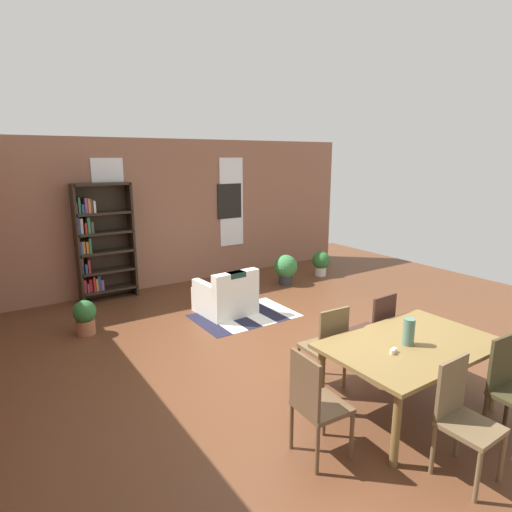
{
  "coord_description": "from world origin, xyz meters",
  "views": [
    {
      "loc": [
        -3.27,
        -3.58,
        2.49
      ],
      "look_at": [
        0.01,
        1.35,
        1.1
      ],
      "focal_mm": 29.83,
      "sensor_mm": 36.0,
      "label": 1
    }
  ],
  "objects_px": {
    "dining_chair_near_right": "(512,387)",
    "dining_chair_head_left": "(315,402)",
    "dining_table": "(411,350)",
    "dining_chair_near_left": "(462,415)",
    "dining_chair_far_right": "(375,329)",
    "potted_plant_by_shelf": "(85,316)",
    "potted_plant_window": "(321,262)",
    "armchair_white": "(226,297)",
    "potted_plant_corner": "(286,268)",
    "dining_chair_far_left": "(326,345)",
    "bookshelf_tall": "(101,242)",
    "vase_on_table": "(409,332)"
  },
  "relations": [
    {
      "from": "dining_chair_near_right",
      "to": "dining_chair_head_left",
      "type": "bearing_deg",
      "value": 154.21
    },
    {
      "from": "dining_table",
      "to": "dining_chair_near_left",
      "type": "bearing_deg",
      "value": -116.42
    },
    {
      "from": "dining_chair_far_right",
      "to": "dining_table",
      "type": "bearing_deg",
      "value": -116.47
    },
    {
      "from": "potted_plant_by_shelf",
      "to": "potted_plant_window",
      "type": "distance_m",
      "value": 4.91
    },
    {
      "from": "armchair_white",
      "to": "potted_plant_corner",
      "type": "height_order",
      "value": "armchair_white"
    },
    {
      "from": "dining_chair_head_left",
      "to": "dining_chair_near_right",
      "type": "distance_m",
      "value": 1.79
    },
    {
      "from": "armchair_white",
      "to": "dining_chair_head_left",
      "type": "bearing_deg",
      "value": -107.75
    },
    {
      "from": "dining_chair_head_left",
      "to": "potted_plant_corner",
      "type": "height_order",
      "value": "dining_chair_head_left"
    },
    {
      "from": "potted_plant_corner",
      "to": "potted_plant_window",
      "type": "xyz_separation_m",
      "value": [
        1.0,
        0.07,
        -0.03
      ]
    },
    {
      "from": "dining_chair_far_left",
      "to": "dining_chair_head_left",
      "type": "bearing_deg",
      "value": -137.4
    },
    {
      "from": "dining_chair_head_left",
      "to": "dining_chair_near_right",
      "type": "relative_size",
      "value": 1.0
    },
    {
      "from": "potted_plant_window",
      "to": "dining_table",
      "type": "bearing_deg",
      "value": -122.18
    },
    {
      "from": "dining_chair_far_left",
      "to": "armchair_white",
      "type": "xyz_separation_m",
      "value": [
        0.24,
        2.6,
        -0.23
      ]
    },
    {
      "from": "dining_chair_far_right",
      "to": "potted_plant_corner",
      "type": "relative_size",
      "value": 1.6
    },
    {
      "from": "potted_plant_by_shelf",
      "to": "dining_chair_near_left",
      "type": "bearing_deg",
      "value": -67.68
    },
    {
      "from": "dining_chair_far_left",
      "to": "armchair_white",
      "type": "relative_size",
      "value": 1.12
    },
    {
      "from": "dining_chair_far_left",
      "to": "potted_plant_corner",
      "type": "height_order",
      "value": "dining_chair_far_left"
    },
    {
      "from": "dining_chair_head_left",
      "to": "potted_plant_window",
      "type": "xyz_separation_m",
      "value": [
        3.86,
        4.19,
        -0.21
      ]
    },
    {
      "from": "dining_chair_near_left",
      "to": "potted_plant_corner",
      "type": "height_order",
      "value": "dining_chair_near_left"
    },
    {
      "from": "bookshelf_tall",
      "to": "potted_plant_by_shelf",
      "type": "height_order",
      "value": "bookshelf_tall"
    },
    {
      "from": "dining_chair_near_left",
      "to": "dining_chair_near_right",
      "type": "distance_m",
      "value": 0.77
    },
    {
      "from": "dining_chair_head_left",
      "to": "dining_chair_near_right",
      "type": "bearing_deg",
      "value": -25.79
    },
    {
      "from": "potted_plant_by_shelf",
      "to": "potted_plant_corner",
      "type": "relative_size",
      "value": 0.85
    },
    {
      "from": "vase_on_table",
      "to": "potted_plant_corner",
      "type": "relative_size",
      "value": 0.44
    },
    {
      "from": "dining_table",
      "to": "dining_chair_far_right",
      "type": "xyz_separation_m",
      "value": [
        0.39,
        0.77,
        -0.14
      ]
    },
    {
      "from": "potted_plant_corner",
      "to": "potted_plant_window",
      "type": "height_order",
      "value": "potted_plant_corner"
    },
    {
      "from": "dining_chair_far_right",
      "to": "dining_chair_head_left",
      "type": "bearing_deg",
      "value": -154.45
    },
    {
      "from": "bookshelf_tall",
      "to": "potted_plant_corner",
      "type": "distance_m",
      "value": 3.49
    },
    {
      "from": "dining_chair_head_left",
      "to": "dining_chair_far_left",
      "type": "xyz_separation_m",
      "value": [
        0.84,
        0.77,
        0.0
      ]
    },
    {
      "from": "potted_plant_corner",
      "to": "vase_on_table",
      "type": "bearing_deg",
      "value": -112.44
    },
    {
      "from": "dining_chair_far_left",
      "to": "dining_chair_near_right",
      "type": "distance_m",
      "value": 1.73
    },
    {
      "from": "dining_chair_far_right",
      "to": "potted_plant_window",
      "type": "height_order",
      "value": "dining_chair_far_right"
    },
    {
      "from": "potted_plant_window",
      "to": "dining_chair_far_right",
      "type": "bearing_deg",
      "value": -123.38
    },
    {
      "from": "dining_chair_far_left",
      "to": "potted_plant_window",
      "type": "xyz_separation_m",
      "value": [
        3.03,
        3.42,
        -0.21
      ]
    },
    {
      "from": "dining_chair_near_left",
      "to": "potted_plant_corner",
      "type": "distance_m",
      "value": 5.31
    },
    {
      "from": "dining_chair_near_right",
      "to": "potted_plant_corner",
      "type": "xyz_separation_m",
      "value": [
        1.26,
        4.9,
        -0.19
      ]
    },
    {
      "from": "dining_table",
      "to": "dining_chair_near_left",
      "type": "xyz_separation_m",
      "value": [
        -0.38,
        -0.77,
        -0.14
      ]
    },
    {
      "from": "dining_chair_near_left",
      "to": "dining_chair_near_right",
      "type": "height_order",
      "value": "same"
    },
    {
      "from": "vase_on_table",
      "to": "potted_plant_by_shelf",
      "type": "bearing_deg",
      "value": 120.12
    },
    {
      "from": "armchair_white",
      "to": "potted_plant_window",
      "type": "distance_m",
      "value": 2.9
    },
    {
      "from": "dining_chair_near_left",
      "to": "bookshelf_tall",
      "type": "relative_size",
      "value": 0.46
    },
    {
      "from": "dining_chair_far_left",
      "to": "dining_chair_far_right",
      "type": "height_order",
      "value": "same"
    },
    {
      "from": "dining_chair_near_left",
      "to": "potted_plant_by_shelf",
      "type": "distance_m",
      "value": 4.91
    },
    {
      "from": "dining_chair_near_left",
      "to": "dining_chair_far_right",
      "type": "bearing_deg",
      "value": 63.56
    },
    {
      "from": "bookshelf_tall",
      "to": "dining_chair_near_right",
      "type": "bearing_deg",
      "value": -71.58
    },
    {
      "from": "dining_table",
      "to": "dining_chair_head_left",
      "type": "distance_m",
      "value": 1.23
    },
    {
      "from": "dining_chair_near_right",
      "to": "bookshelf_tall",
      "type": "relative_size",
      "value": 0.46
    },
    {
      "from": "dining_chair_near_right",
      "to": "dining_chair_far_right",
      "type": "bearing_deg",
      "value": 90.05
    },
    {
      "from": "dining_chair_near_left",
      "to": "bookshelf_tall",
      "type": "xyz_separation_m",
      "value": [
        -1.22,
        5.98,
        0.52
      ]
    },
    {
      "from": "dining_table",
      "to": "potted_plant_by_shelf",
      "type": "height_order",
      "value": "dining_table"
    }
  ]
}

